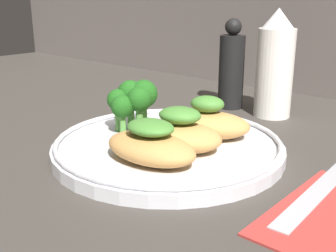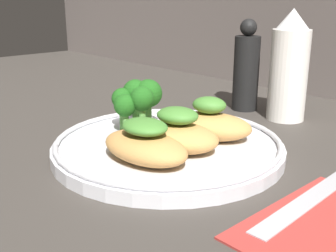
{
  "view_description": "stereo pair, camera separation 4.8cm",
  "coord_description": "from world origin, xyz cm",
  "px_view_note": "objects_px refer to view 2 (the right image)",
  "views": [
    {
      "loc": [
        29.98,
        -34.16,
        17.75
      ],
      "look_at": [
        0.0,
        0.0,
        3.4
      ],
      "focal_mm": 45.0,
      "sensor_mm": 36.0,
      "label": 1
    },
    {
      "loc": [
        33.39,
        -30.84,
        17.75
      ],
      "look_at": [
        0.0,
        0.0,
        3.4
      ],
      "focal_mm": 45.0,
      "sensor_mm": 36.0,
      "label": 2
    }
  ],
  "objects_px": {
    "plate": "(168,146)",
    "broccoli_bunch": "(138,98)",
    "sauce_bottle": "(289,68)",
    "pepper_grinder": "(246,70)"
  },
  "relations": [
    {
      "from": "sauce_bottle",
      "to": "pepper_grinder",
      "type": "xyz_separation_m",
      "value": [
        -0.07,
        0.0,
        -0.01
      ]
    },
    {
      "from": "plate",
      "to": "broccoli_bunch",
      "type": "relative_size",
      "value": 3.91
    },
    {
      "from": "sauce_bottle",
      "to": "pepper_grinder",
      "type": "bearing_deg",
      "value": 180.0
    },
    {
      "from": "plate",
      "to": "broccoli_bunch",
      "type": "distance_m",
      "value": 0.08
    },
    {
      "from": "plate",
      "to": "sauce_bottle",
      "type": "relative_size",
      "value": 1.67
    },
    {
      "from": "sauce_bottle",
      "to": "pepper_grinder",
      "type": "relative_size",
      "value": 1.12
    },
    {
      "from": "broccoli_bunch",
      "to": "sauce_bottle",
      "type": "bearing_deg",
      "value": 71.61
    },
    {
      "from": "sauce_bottle",
      "to": "plate",
      "type": "bearing_deg",
      "value": -93.15
    },
    {
      "from": "plate",
      "to": "pepper_grinder",
      "type": "xyz_separation_m",
      "value": [
        -0.06,
        0.22,
        0.05
      ]
    },
    {
      "from": "broccoli_bunch",
      "to": "pepper_grinder",
      "type": "bearing_deg",
      "value": 90.49
    }
  ]
}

